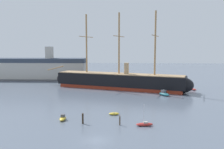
# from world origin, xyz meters

# --- Properties ---
(ground_plane) EXTENTS (400.00, 400.00, 0.00)m
(ground_plane) POSITION_xyz_m (0.00, 0.00, 0.00)
(ground_plane) COLOR slate
(tall_ship) EXTENTS (57.66, 23.35, 28.66)m
(tall_ship) POSITION_xyz_m (2.85, 51.54, 3.12)
(tall_ship) COLOR maroon
(tall_ship) RESTS_ON ground
(motorboat_foreground_left) EXTENTS (1.40, 3.10, 1.28)m
(motorboat_foreground_left) POSITION_xyz_m (-8.69, 11.25, 0.45)
(motorboat_foreground_left) COLOR gold
(motorboat_foreground_left) RESTS_ON ground
(sailboat_foreground_right) EXTENTS (3.61, 1.52, 4.56)m
(sailboat_foreground_right) POSITION_xyz_m (8.93, 8.13, 0.38)
(sailboat_foreground_right) COLOR #B22D28
(sailboat_foreground_right) RESTS_ON ground
(dinghy_near_centre) EXTENTS (2.56, 1.35, 0.58)m
(dinghy_near_centre) POSITION_xyz_m (2.39, 15.86, 0.29)
(dinghy_near_centre) COLOR gold
(dinghy_near_centre) RESTS_ON ground
(motorboat_alongside_stern) EXTENTS (3.98, 4.79, 1.88)m
(motorboat_alongside_stern) POSITION_xyz_m (18.00, 39.23, 0.66)
(motorboat_alongside_stern) COLOR #236670
(motorboat_alongside_stern) RESTS_ON ground
(dinghy_far_right) EXTENTS (2.42, 2.97, 0.65)m
(dinghy_far_right) POSITION_xyz_m (30.51, 49.93, 0.33)
(dinghy_far_right) COLOR #B22D28
(dinghy_far_right) RESTS_ON ground
(dinghy_distant_centre) EXTENTS (1.20, 2.22, 0.50)m
(dinghy_distant_centre) POSITION_xyz_m (3.87, 63.51, 0.25)
(dinghy_distant_centre) COLOR #7FB2D6
(dinghy_distant_centre) RESTS_ON ground
(mooring_piling_nearest) EXTENTS (0.38, 0.38, 2.20)m
(mooring_piling_nearest) POSITION_xyz_m (-3.87, 8.97, 1.10)
(mooring_piling_nearest) COLOR #382B1E
(mooring_piling_nearest) RESTS_ON ground
(mooring_piling_left_pair) EXTENTS (0.27, 0.27, 1.94)m
(mooring_piling_left_pair) POSITION_xyz_m (3.89, 8.39, 0.97)
(mooring_piling_left_pair) COLOR #4C3D2D
(mooring_piling_left_pair) RESTS_ON ground
(dockside_warehouse_left) EXTENTS (56.42, 12.23, 16.12)m
(dockside_warehouse_left) POSITION_xyz_m (-39.67, 75.68, 5.25)
(dockside_warehouse_left) COLOR #565659
(dockside_warehouse_left) RESTS_ON ground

